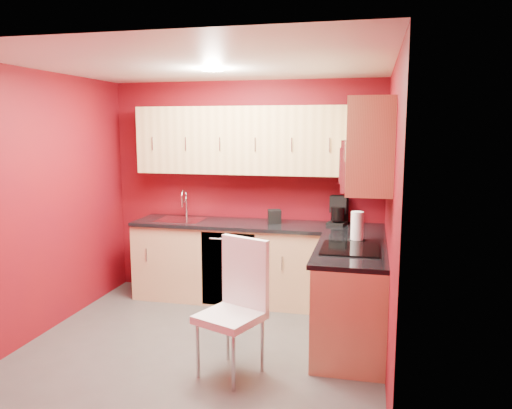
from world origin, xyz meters
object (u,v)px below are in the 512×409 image
at_px(dining_chair, 230,310).
at_px(napkin_holder, 274,217).
at_px(sink, 181,217).
at_px(coffee_maker, 337,211).
at_px(paper_towel, 357,226).
at_px(microwave, 366,164).

bearing_deg(dining_chair, napkin_holder, 112.01).
relative_size(sink, coffee_maker, 1.65).
relative_size(sink, paper_towel, 1.88).
xyz_separation_m(sink, coffee_maker, (1.79, 0.10, 0.12)).
xyz_separation_m(sink, dining_chair, (1.09, -1.73, -0.40)).
xyz_separation_m(microwave, dining_chair, (-1.01, -0.73, -1.11)).
xyz_separation_m(coffee_maker, napkin_holder, (-0.69, -0.08, -0.08)).
height_order(coffee_maker, paper_towel, coffee_maker).
relative_size(paper_towel, dining_chair, 0.25).
bearing_deg(microwave, dining_chair, -144.16).
height_order(microwave, sink, microwave).
distance_m(microwave, dining_chair, 1.67).
bearing_deg(dining_chair, paper_towel, 71.72).
xyz_separation_m(coffee_maker, dining_chair, (-0.70, -1.83, -0.52)).
height_order(microwave, napkin_holder, microwave).
xyz_separation_m(paper_towel, dining_chair, (-0.94, -1.09, -0.50)).
distance_m(sink, paper_towel, 2.13).
bearing_deg(napkin_holder, coffee_maker, 6.70).
xyz_separation_m(coffee_maker, paper_towel, (0.24, -0.75, -0.02)).
bearing_deg(sink, coffee_maker, 3.34).
relative_size(sink, napkin_holder, 3.41).
relative_size(coffee_maker, napkin_holder, 2.07).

